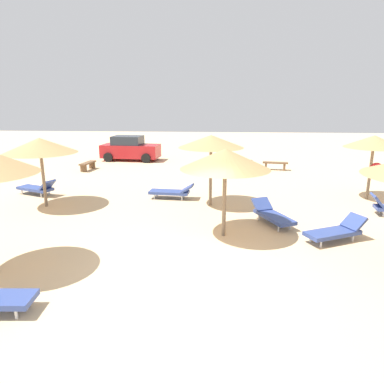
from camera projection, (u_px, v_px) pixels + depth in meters
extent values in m
plane|color=#DBBA8C|center=(183.00, 268.00, 8.80)|extent=(80.00, 80.00, 0.00)
cylinder|color=#75604C|center=(224.00, 201.00, 10.65)|extent=(0.12, 0.12, 2.21)
cone|color=tan|center=(225.00, 159.00, 10.32)|extent=(2.71, 2.71, 0.61)
cylinder|color=#75604C|center=(211.00, 176.00, 13.84)|extent=(0.12, 0.12, 2.43)
cone|color=tan|center=(211.00, 141.00, 13.50)|extent=(2.55, 2.55, 0.48)
cylinder|color=#75604C|center=(44.00, 179.00, 13.68)|extent=(0.12, 0.12, 2.24)
cone|color=tan|center=(40.00, 145.00, 13.35)|extent=(2.78, 2.78, 0.58)
cylinder|color=#75604C|center=(370.00, 173.00, 14.70)|extent=(0.12, 0.12, 2.32)
cone|color=tan|center=(374.00, 141.00, 14.37)|extent=(2.37, 2.37, 0.50)
torus|color=red|center=(376.00, 171.00, 14.66)|extent=(0.71, 0.31, 0.70)
cube|color=#33478C|center=(332.00, 233.00, 10.37)|extent=(1.81, 1.32, 0.12)
cube|color=#33478C|center=(354.00, 222.00, 10.59)|extent=(0.70, 0.78, 0.42)
cylinder|color=silver|center=(342.00, 233.00, 10.82)|extent=(0.06, 0.06, 0.22)
cylinder|color=silver|center=(353.00, 238.00, 10.43)|extent=(0.06, 0.06, 0.22)
cylinder|color=silver|center=(311.00, 238.00, 10.39)|extent=(0.06, 0.06, 0.22)
cylinder|color=silver|center=(321.00, 244.00, 10.00)|extent=(0.06, 0.06, 0.22)
cube|color=#33478C|center=(274.00, 217.00, 11.81)|extent=(1.29, 1.81, 0.12)
cube|color=#33478C|center=(262.00, 204.00, 12.48)|extent=(0.78, 0.71, 0.40)
cylinder|color=silver|center=(259.00, 217.00, 12.32)|extent=(0.06, 0.06, 0.22)
cylinder|color=silver|center=(270.00, 216.00, 12.47)|extent=(0.06, 0.06, 0.22)
cylinder|color=silver|center=(279.00, 228.00, 11.24)|extent=(0.06, 0.06, 0.22)
cylinder|color=silver|center=(290.00, 226.00, 11.39)|extent=(0.06, 0.06, 0.22)
cube|color=#33478C|center=(169.00, 192.00, 15.01)|extent=(1.75, 0.78, 0.12)
cube|color=#33478C|center=(187.00, 188.00, 14.83)|extent=(0.56, 0.68, 0.35)
cylinder|color=silver|center=(184.00, 195.00, 15.17)|extent=(0.06, 0.06, 0.22)
cylinder|color=silver|center=(182.00, 198.00, 14.75)|extent=(0.06, 0.06, 0.22)
cylinder|color=silver|center=(157.00, 194.00, 15.35)|extent=(0.06, 0.06, 0.22)
cylinder|color=silver|center=(154.00, 197.00, 14.93)|extent=(0.06, 0.06, 0.22)
cube|color=#33478C|center=(35.00, 189.00, 15.64)|extent=(1.82, 1.22, 0.12)
cube|color=#33478C|center=(47.00, 185.00, 15.24)|extent=(0.65, 0.76, 0.44)
cylinder|color=silver|center=(49.00, 193.00, 15.62)|extent=(0.06, 0.06, 0.22)
cylinder|color=silver|center=(41.00, 195.00, 15.24)|extent=(0.06, 0.06, 0.22)
cylinder|color=silver|center=(30.00, 190.00, 16.12)|extent=(0.06, 0.06, 0.22)
cylinder|color=silver|center=(22.00, 192.00, 15.74)|extent=(0.06, 0.06, 0.22)
cube|color=#33478C|center=(377.00, 200.00, 12.79)|extent=(0.49, 0.69, 0.47)
cylinder|color=silver|center=(384.00, 214.00, 12.65)|extent=(0.06, 0.06, 0.22)
cylinder|color=silver|center=(380.00, 210.00, 13.07)|extent=(0.06, 0.06, 0.22)
cylinder|color=silver|center=(16.00, 314.00, 6.72)|extent=(0.06, 0.06, 0.22)
cylinder|color=silver|center=(27.00, 301.00, 7.14)|extent=(0.06, 0.06, 0.22)
cube|color=brown|center=(251.00, 162.00, 21.31)|extent=(0.50, 1.52, 0.08)
cube|color=brown|center=(252.00, 168.00, 20.84)|extent=(0.37, 0.14, 0.41)
cube|color=brown|center=(249.00, 165.00, 21.90)|extent=(0.37, 0.14, 0.41)
cube|color=brown|center=(88.00, 163.00, 21.14)|extent=(0.58, 1.54, 0.08)
cube|color=brown|center=(84.00, 169.00, 20.68)|extent=(0.37, 0.16, 0.41)
cube|color=brown|center=(92.00, 165.00, 21.73)|extent=(0.37, 0.16, 0.41)
cube|color=brown|center=(275.00, 163.00, 21.21)|extent=(1.54, 0.61, 0.08)
cube|color=brown|center=(266.00, 166.00, 21.39)|extent=(0.17, 0.37, 0.41)
cube|color=brown|center=(284.00, 167.00, 21.15)|extent=(0.17, 0.37, 0.41)
cube|color=#B21E23|center=(131.00, 151.00, 24.64)|extent=(4.12, 2.00, 0.90)
cube|color=#262D38|center=(128.00, 140.00, 24.48)|extent=(2.11, 1.71, 0.60)
cylinder|color=black|center=(153.00, 154.00, 25.37)|extent=(0.66, 0.27, 0.64)
cylinder|color=black|center=(146.00, 158.00, 23.69)|extent=(0.66, 0.27, 0.64)
cylinder|color=black|center=(117.00, 154.00, 25.77)|extent=(0.66, 0.27, 0.64)
cylinder|color=black|center=(108.00, 157.00, 24.08)|extent=(0.66, 0.27, 0.64)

